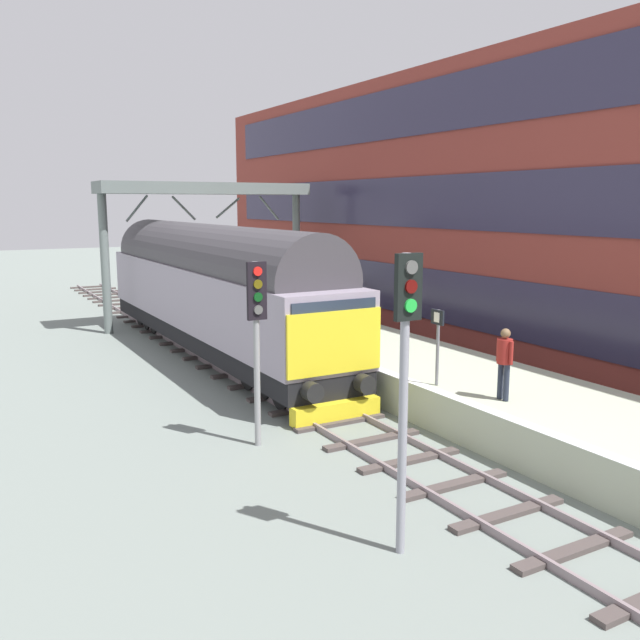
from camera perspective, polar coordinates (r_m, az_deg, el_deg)
ground_plane at (r=18.72m, az=-1.68°, el=-6.96°), size 140.00×140.00×0.00m
track_main at (r=18.71m, az=-1.68°, el=-6.79°), size 2.50×60.00×0.15m
station_platform at (r=20.44m, az=7.31°, el=-4.13°), size 4.00×44.00×1.01m
station_building at (r=26.88m, az=14.09°, el=9.26°), size 4.10×40.46×10.54m
diesel_locomotive at (r=24.32m, az=-9.14°, el=2.80°), size 2.74×17.71×4.68m
signal_post_near at (r=10.19m, az=7.19°, el=-3.89°), size 0.44×0.22×4.70m
signal_post_mid at (r=14.88m, az=-5.35°, el=-0.60°), size 0.44×0.22×4.16m
platform_number_sign at (r=16.60m, az=9.89°, el=-1.27°), size 0.10×0.44×1.87m
waiting_passenger at (r=15.75m, az=15.29°, el=-3.05°), size 0.36×0.51×1.64m
overhead_footbridge at (r=30.49m, az=-9.60°, el=10.06°), size 9.30×2.00×6.28m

